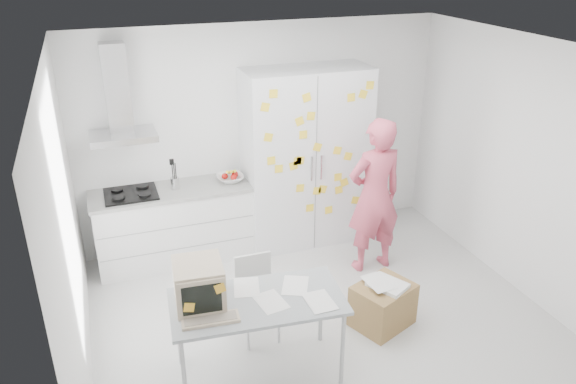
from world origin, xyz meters
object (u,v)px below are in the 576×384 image
object	(u,v)px
desk	(221,293)
chair	(256,292)
person	(374,196)
cardboard_box	(383,304)

from	to	relation	value
desk	chair	distance (m)	0.77
person	chair	bearing A→B (deg)	21.61
person	cardboard_box	distance (m)	1.29
person	chair	xyz separation A→B (m)	(-1.62, -0.74, -0.44)
cardboard_box	person	bearing A→B (deg)	68.94
desk	cardboard_box	xyz separation A→B (m)	(1.66, 0.20, -0.65)
desk	cardboard_box	world-z (taller)	desk
person	desk	distance (m)	2.39
cardboard_box	chair	bearing A→B (deg)	166.70
chair	cardboard_box	distance (m)	1.28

